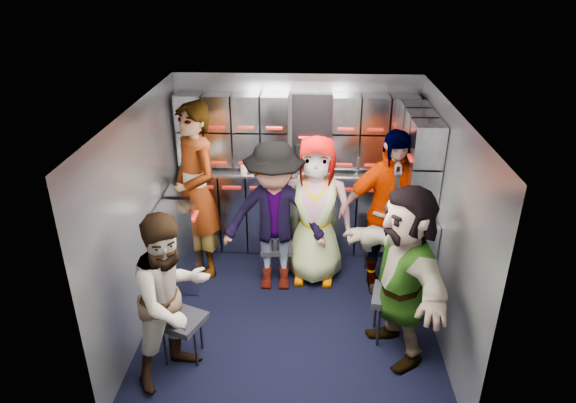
{
  "coord_description": "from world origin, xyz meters",
  "views": [
    {
      "loc": [
        0.17,
        -4.23,
        3.28
      ],
      "look_at": [
        -0.05,
        0.35,
        1.08
      ],
      "focal_mm": 32.0,
      "sensor_mm": 36.0,
      "label": 1
    }
  ],
  "objects_px": {
    "jump_seat_near_right": "(395,299)",
    "attendant_arc_a": "(172,299)",
    "attendant_arc_c": "(315,211)",
    "jump_seat_mid_left": "(276,249)",
    "jump_seat_center": "(315,238)",
    "jump_seat_near_left": "(182,322)",
    "attendant_arc_e": "(403,275)",
    "attendant_arc_d": "(388,212)",
    "attendant_standing": "(196,192)",
    "jump_seat_mid_right": "(382,242)",
    "attendant_arc_b": "(274,218)"
  },
  "relations": [
    {
      "from": "jump_seat_center",
      "to": "attendant_arc_a",
      "type": "xyz_separation_m",
      "value": [
        -1.16,
        -1.69,
        0.37
      ]
    },
    {
      "from": "jump_seat_mid_left",
      "to": "attendant_arc_c",
      "type": "distance_m",
      "value": 0.64
    },
    {
      "from": "jump_seat_mid_right",
      "to": "jump_seat_center",
      "type": "bearing_deg",
      "value": 171.6
    },
    {
      "from": "jump_seat_mid_left",
      "to": "jump_seat_center",
      "type": "bearing_deg",
      "value": 22.85
    },
    {
      "from": "jump_seat_near_right",
      "to": "attendant_arc_d",
      "type": "xyz_separation_m",
      "value": [
        0.01,
        0.86,
        0.46
      ]
    },
    {
      "from": "attendant_standing",
      "to": "attendant_arc_c",
      "type": "xyz_separation_m",
      "value": [
        1.28,
        -0.08,
        -0.16
      ]
    },
    {
      "from": "attendant_arc_c",
      "to": "attendant_arc_e",
      "type": "xyz_separation_m",
      "value": [
        0.74,
        -1.15,
        -0.01
      ]
    },
    {
      "from": "jump_seat_mid_left",
      "to": "attendant_arc_a",
      "type": "xyz_separation_m",
      "value": [
        -0.74,
        -1.51,
        0.41
      ]
    },
    {
      "from": "attendant_standing",
      "to": "attendant_arc_e",
      "type": "xyz_separation_m",
      "value": [
        2.02,
        -1.23,
        -0.16
      ]
    },
    {
      "from": "jump_seat_center",
      "to": "attendant_standing",
      "type": "distance_m",
      "value": 1.41
    },
    {
      "from": "jump_seat_near_right",
      "to": "attendant_arc_c",
      "type": "bearing_deg",
      "value": 127.37
    },
    {
      "from": "jump_seat_center",
      "to": "attendant_arc_a",
      "type": "relative_size",
      "value": 0.29
    },
    {
      "from": "jump_seat_mid_right",
      "to": "jump_seat_near_right",
      "type": "distance_m",
      "value": 1.04
    },
    {
      "from": "jump_seat_near_left",
      "to": "attendant_arc_b",
      "type": "height_order",
      "value": "attendant_arc_b"
    },
    {
      "from": "jump_seat_mid_right",
      "to": "jump_seat_near_left",
      "type": "bearing_deg",
      "value": -143.84
    },
    {
      "from": "jump_seat_center",
      "to": "attendant_arc_c",
      "type": "xyz_separation_m",
      "value": [
        0.0,
        -0.18,
        0.43
      ]
    },
    {
      "from": "attendant_arc_c",
      "to": "jump_seat_near_right",
      "type": "bearing_deg",
      "value": -49.02
    },
    {
      "from": "jump_seat_mid_right",
      "to": "attendant_standing",
      "type": "relative_size",
      "value": 0.25
    },
    {
      "from": "attendant_arc_d",
      "to": "attendant_standing",
      "type": "bearing_deg",
      "value": 164.42
    },
    {
      "from": "jump_seat_center",
      "to": "attendant_arc_a",
      "type": "distance_m",
      "value": 2.08
    },
    {
      "from": "jump_seat_near_right",
      "to": "attendant_standing",
      "type": "distance_m",
      "value": 2.35
    },
    {
      "from": "attendant_arc_d",
      "to": "attendant_arc_e",
      "type": "xyz_separation_m",
      "value": [
        -0.01,
        -1.04,
        -0.07
      ]
    },
    {
      "from": "jump_seat_mid_right",
      "to": "attendant_arc_c",
      "type": "relative_size",
      "value": 0.29
    },
    {
      "from": "jump_seat_near_right",
      "to": "attendant_arc_a",
      "type": "height_order",
      "value": "attendant_arc_a"
    },
    {
      "from": "jump_seat_near_right",
      "to": "jump_seat_mid_right",
      "type": "bearing_deg",
      "value": 89.7
    },
    {
      "from": "attendant_arc_a",
      "to": "attendant_arc_d",
      "type": "relative_size",
      "value": 0.86
    },
    {
      "from": "attendant_standing",
      "to": "attendant_arc_c",
      "type": "bearing_deg",
      "value": 48.23
    },
    {
      "from": "attendant_arc_b",
      "to": "jump_seat_mid_left",
      "type": "bearing_deg",
      "value": 89.63
    },
    {
      "from": "attendant_arc_a",
      "to": "attendant_arc_c",
      "type": "distance_m",
      "value": 1.91
    },
    {
      "from": "jump_seat_near_left",
      "to": "jump_seat_near_right",
      "type": "relative_size",
      "value": 0.96
    },
    {
      "from": "jump_seat_near_left",
      "to": "attendant_arc_c",
      "type": "height_order",
      "value": "attendant_arc_c"
    },
    {
      "from": "jump_seat_mid_left",
      "to": "attendant_arc_b",
      "type": "bearing_deg",
      "value": -90.0
    },
    {
      "from": "jump_seat_mid_left",
      "to": "jump_seat_near_right",
      "type": "height_order",
      "value": "jump_seat_near_right"
    },
    {
      "from": "jump_seat_center",
      "to": "attendant_standing",
      "type": "bearing_deg",
      "value": -175.54
    },
    {
      "from": "jump_seat_mid_left",
      "to": "jump_seat_mid_right",
      "type": "height_order",
      "value": "jump_seat_mid_right"
    },
    {
      "from": "jump_seat_mid_left",
      "to": "attendant_arc_d",
      "type": "height_order",
      "value": "attendant_arc_d"
    },
    {
      "from": "jump_seat_center",
      "to": "jump_seat_near_left",
      "type": "bearing_deg",
      "value": -127.68
    },
    {
      "from": "attendant_arc_b",
      "to": "attendant_arc_d",
      "type": "distance_m",
      "value": 1.17
    },
    {
      "from": "jump_seat_near_left",
      "to": "attendant_arc_e",
      "type": "height_order",
      "value": "attendant_arc_e"
    },
    {
      "from": "attendant_arc_a",
      "to": "attendant_arc_b",
      "type": "bearing_deg",
      "value": 9.33
    },
    {
      "from": "jump_seat_near_left",
      "to": "attendant_arc_b",
      "type": "bearing_deg",
      "value": 57.2
    },
    {
      "from": "jump_seat_mid_left",
      "to": "jump_seat_near_right",
      "type": "xyz_separation_m",
      "value": [
        1.17,
        -0.97,
        0.08
      ]
    },
    {
      "from": "jump_seat_mid_right",
      "to": "attendant_arc_b",
      "type": "relative_size",
      "value": 0.29
    },
    {
      "from": "jump_seat_near_left",
      "to": "jump_seat_mid_right",
      "type": "height_order",
      "value": "jump_seat_mid_right"
    },
    {
      "from": "jump_seat_near_left",
      "to": "attendant_standing",
      "type": "height_order",
      "value": "attendant_standing"
    },
    {
      "from": "jump_seat_near_right",
      "to": "attendant_standing",
      "type": "relative_size",
      "value": 0.25
    },
    {
      "from": "jump_seat_center",
      "to": "attendant_arc_e",
      "type": "bearing_deg",
      "value": -60.87
    },
    {
      "from": "jump_seat_center",
      "to": "attendant_arc_e",
      "type": "relative_size",
      "value": 0.27
    },
    {
      "from": "attendant_standing",
      "to": "jump_seat_near_right",
      "type": "bearing_deg",
      "value": 24.35
    },
    {
      "from": "attendant_arc_e",
      "to": "jump_seat_near_left",
      "type": "bearing_deg",
      "value": -106.35
    }
  ]
}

